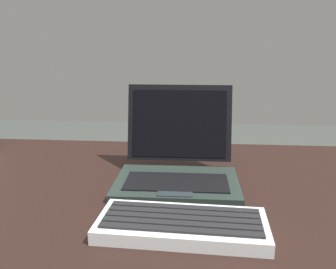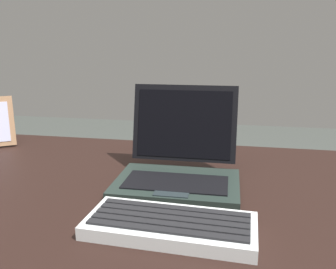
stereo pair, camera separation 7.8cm
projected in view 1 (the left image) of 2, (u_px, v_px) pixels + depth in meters
The scene contains 3 objects.
desk at pixel (211, 226), 0.82m from camera, with size 1.72×0.77×0.75m.
laptop_front at pixel (178, 164), 0.84m from camera, with size 0.29×0.25×0.22m.
external_keyboard at pixel (182, 225), 0.62m from camera, with size 0.30×0.14×0.03m.
Camera 1 is at (-0.04, -0.75, 1.08)m, focal length 37.59 mm.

